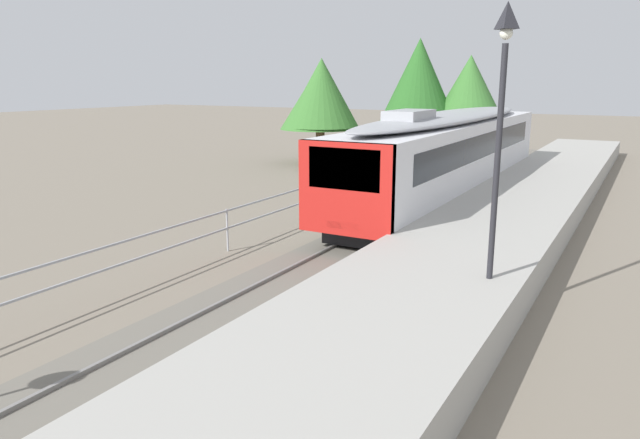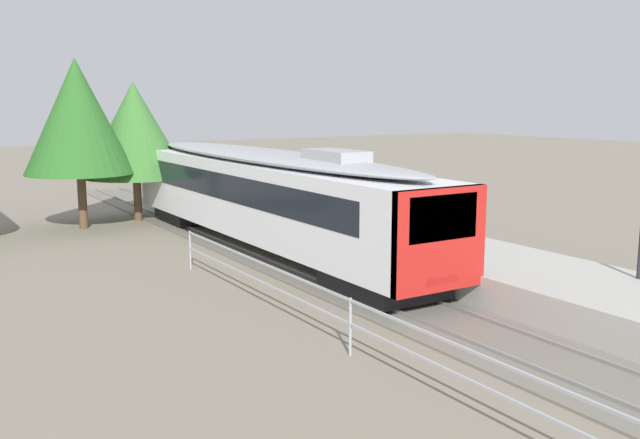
# 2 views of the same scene
# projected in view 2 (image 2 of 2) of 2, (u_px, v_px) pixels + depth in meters

# --- Properties ---
(ground_plane) EXTENTS (160.00, 160.00, 0.00)m
(ground_plane) POSITION_uv_depth(u_px,v_px,m) (336.00, 339.00, 15.52)
(ground_plane) COLOR slate
(track_rails) EXTENTS (3.20, 60.00, 0.14)m
(track_rails) POSITION_uv_depth(u_px,v_px,m) (437.00, 316.00, 17.08)
(track_rails) COLOR #6B665B
(track_rails) RESTS_ON ground
(commuter_train) EXTENTS (2.82, 18.87, 3.74)m
(commuter_train) POSITION_uv_depth(u_px,v_px,m) (264.00, 192.00, 24.42)
(commuter_train) COLOR silver
(commuter_train) RESTS_ON track_rails
(station_platform) EXTENTS (3.90, 60.00, 0.90)m
(station_platform) POSITION_uv_depth(u_px,v_px,m) (529.00, 282.00, 18.71)
(station_platform) COLOR #A8A59E
(station_platform) RESTS_ON ground
(tree_behind_station_far) EXTENTS (4.62, 4.62, 6.18)m
(tree_behind_station_far) POSITION_uv_depth(u_px,v_px,m) (135.00, 130.00, 30.65)
(tree_behind_station_far) COLOR brown
(tree_behind_station_far) RESTS_ON ground
(tree_distant_centre) EXTENTS (4.49, 4.49, 7.08)m
(tree_distant_centre) POSITION_uv_depth(u_px,v_px,m) (78.00, 117.00, 28.56)
(tree_distant_centre) COLOR brown
(tree_distant_centre) RESTS_ON ground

